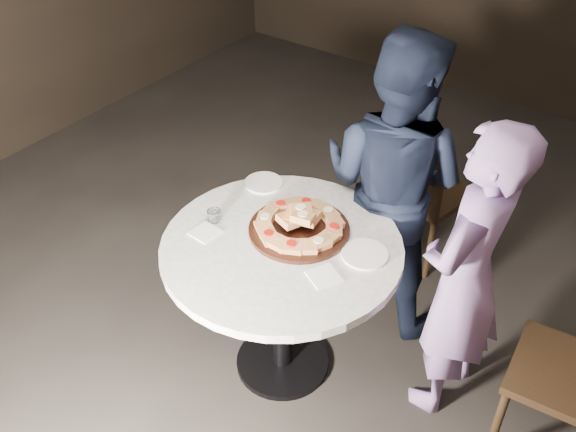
{
  "coord_description": "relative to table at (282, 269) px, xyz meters",
  "views": [
    {
      "loc": [
        1.34,
        -1.93,
        2.74
      ],
      "look_at": [
        0.0,
        -0.06,
        0.97
      ],
      "focal_mm": 40.0,
      "sensor_mm": 36.0,
      "label": 1
    }
  ],
  "objects": [
    {
      "name": "focaccia_pile",
      "position": [
        0.01,
        0.12,
        0.21
      ],
      "size": [
        0.42,
        0.42,
        0.11
      ],
      "rotation": [
        0.0,
        0.0,
        0.39
      ],
      "color": "#B67846",
      "rests_on": "serving_board"
    },
    {
      "name": "serving_board",
      "position": [
        0.01,
        0.12,
        0.17
      ],
      "size": [
        0.57,
        0.57,
        0.02
      ],
      "primitive_type": "cylinder",
      "rotation": [
        0.0,
        0.0,
        0.23
      ],
      "color": "black",
      "rests_on": "table"
    },
    {
      "name": "chair_far",
      "position": [
        0.16,
        1.2,
        -0.16
      ],
      "size": [
        0.52,
        0.53,
        0.91
      ],
      "rotation": [
        0.0,
        0.0,
        2.92
      ],
      "color": "black",
      "rests_on": "ground"
    },
    {
      "name": "table",
      "position": [
        0.0,
        0.0,
        0.0
      ],
      "size": [
        1.2,
        1.2,
        0.84
      ],
      "rotation": [
        0.0,
        0.0,
        -0.07
      ],
      "color": "black",
      "rests_on": "ground"
    },
    {
      "name": "plate_left",
      "position": [
        -0.36,
        0.34,
        0.16
      ],
      "size": [
        0.24,
        0.24,
        0.01
      ],
      "primitive_type": "cylinder",
      "rotation": [
        0.0,
        0.0,
        0.23
      ],
      "color": "white",
      "rests_on": "table"
    },
    {
      "name": "napkin_far",
      "position": [
        0.28,
        -0.07,
        0.16
      ],
      "size": [
        0.17,
        0.17,
        0.01
      ],
      "primitive_type": "cube",
      "rotation": [
        0.0,
        0.0,
        -0.5
      ],
      "color": "white",
      "rests_on": "table"
    },
    {
      "name": "floor",
      "position": [
        -0.0,
        0.11,
        -0.69
      ],
      "size": [
        7.0,
        7.0,
        0.0
      ],
      "primitive_type": "plane",
      "color": "black",
      "rests_on": "ground"
    },
    {
      "name": "diner_navy",
      "position": [
        0.18,
        0.73,
        0.15
      ],
      "size": [
        0.83,
        0.65,
        1.68
      ],
      "primitive_type": "imported",
      "rotation": [
        0.0,
        0.0,
        3.13
      ],
      "color": "black",
      "rests_on": "ground"
    },
    {
      "name": "napkin_near",
      "position": [
        -0.34,
        -0.14,
        0.16
      ],
      "size": [
        0.13,
        0.13,
        0.01
      ],
      "primitive_type": "cube",
      "rotation": [
        0.0,
        0.0,
        -0.07
      ],
      "color": "white",
      "rests_on": "table"
    },
    {
      "name": "plate_right",
      "position": [
        0.35,
        0.15,
        0.16
      ],
      "size": [
        0.24,
        0.24,
        0.01
      ],
      "primitive_type": "cylinder",
      "rotation": [
        0.0,
        0.0,
        0.14
      ],
      "color": "white",
      "rests_on": "table"
    },
    {
      "name": "diner_teal",
      "position": [
        0.76,
        0.34,
        0.1
      ],
      "size": [
        0.41,
        0.6,
        1.57
      ],
      "primitive_type": "imported",
      "rotation": [
        0.0,
        0.0,
        -1.64
      ],
      "color": "#8167A6",
      "rests_on": "ground"
    },
    {
      "name": "water_glass",
      "position": [
        -0.36,
        -0.05,
        0.19
      ],
      "size": [
        0.08,
        0.08,
        0.06
      ],
      "primitive_type": "imported",
      "rotation": [
        0.0,
        0.0,
        0.13
      ],
      "color": "silver",
      "rests_on": "table"
    }
  ]
}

